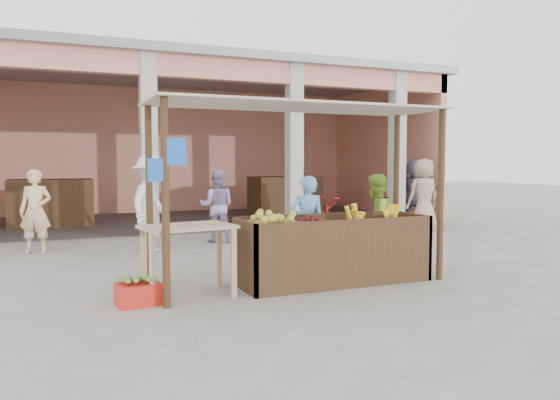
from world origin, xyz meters
name	(u,v)px	position (x,y,z in m)	size (l,w,h in m)	color
ground	(299,285)	(0.00, 0.00, 0.00)	(60.00, 60.00, 0.00)	slate
market_building	(167,124)	(0.05, 8.93, 2.70)	(14.40, 6.40, 4.20)	#E89179
fruit_stall	(332,253)	(0.50, 0.00, 0.40)	(2.60, 0.95, 0.80)	#49301D
stall_awning	(296,136)	(-0.01, 0.06, 1.98)	(4.09, 1.35, 2.39)	#49301D
banana_heap	(372,215)	(1.11, -0.03, 0.89)	(1.00, 0.55, 0.18)	yellow
melon_tray	(271,220)	(-0.38, 0.05, 0.89)	(0.67, 0.58, 0.19)	#97754E
berry_heap	(312,219)	(0.19, 0.00, 0.87)	(0.46, 0.38, 0.15)	maroon
side_table	(188,237)	(-1.50, 0.01, 0.73)	(1.17, 0.87, 0.87)	tan
papaya_pile	(187,217)	(-1.50, 0.01, 0.97)	(0.71, 0.41, 0.20)	#46882C
red_crate	(138,294)	(-2.13, -0.20, 0.13)	(0.48, 0.35, 0.25)	red
plantain_bundle	(138,280)	(-2.13, -0.20, 0.29)	(0.36, 0.25, 0.07)	olive
produce_sacks	(298,218)	(2.45, 5.29, 0.30)	(0.99, 0.74, 0.60)	maroon
vendor_blue	(307,221)	(0.50, 0.78, 0.77)	(0.57, 0.42, 1.53)	#68ABE8
vendor_green	(376,217)	(1.70, 0.79, 0.76)	(0.74, 0.43, 1.53)	#8FB133
motorcycle	(307,222)	(1.41, 2.67, 0.51)	(1.95, 0.67, 1.02)	maroon
shopper_a	(151,200)	(-1.35, 3.44, 0.95)	(1.22, 0.61, 1.91)	white
shopper_c	(424,191)	(5.10, 3.98, 0.95)	(0.91, 0.59, 1.90)	tan
shopper_d	(414,189)	(5.96, 5.49, 0.91)	(1.68, 0.69, 1.81)	#464551
shopper_e	(35,210)	(-3.27, 4.16, 0.79)	(0.58, 0.44, 1.57)	#E8BC89
shopper_f	(217,202)	(0.12, 4.23, 0.81)	(0.79, 0.45, 1.62)	#9580AA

